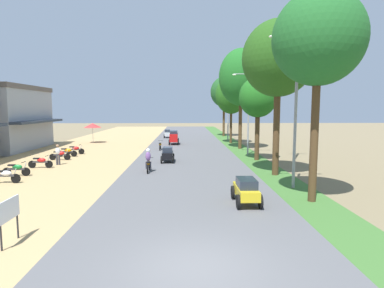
{
  "coord_description": "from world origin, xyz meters",
  "views": [
    {
      "loc": [
        -0.26,
        -8.52,
        4.47
      ],
      "look_at": [
        0.36,
        18.82,
        1.44
      ],
      "focal_mm": 30.2,
      "sensor_mm": 36.0,
      "label": 1
    }
  ],
  "objects_px": {
    "parked_motorbike_fourth": "(41,161)",
    "street_signboard": "(9,213)",
    "vendor_umbrella": "(93,125)",
    "median_tree_third": "(258,98)",
    "parked_motorbike_sixth": "(67,151)",
    "median_tree_fifth": "(231,95)",
    "streetlamp_near": "(296,101)",
    "streetlamp_mid": "(249,108)",
    "parked_motorbike_second": "(5,175)",
    "median_tree_sixth": "(224,92)",
    "motorbike_foreground_rider": "(148,161)",
    "parked_motorbike_third": "(17,169)",
    "median_tree_fourth": "(241,77)",
    "car_hatchback_black": "(168,154)",
    "parked_motorbike_seventh": "(75,149)",
    "car_hatchback_silver": "(168,133)",
    "car_sedan_yellow": "(246,190)",
    "median_tree_second": "(278,59)",
    "streetlamp_far": "(228,109)",
    "parked_motorbike_fifth": "(60,154)",
    "pedestrian_on_shoulder": "(58,153)",
    "utility_pole_near": "(296,107)",
    "motorbike_ahead_second": "(160,145)",
    "car_van_red": "(174,137)",
    "median_tree_nearest": "(318,39)"
  },
  "relations": [
    {
      "from": "parked_motorbike_third",
      "to": "car_sedan_yellow",
      "type": "height_order",
      "value": "car_sedan_yellow"
    },
    {
      "from": "median_tree_fourth",
      "to": "pedestrian_on_shoulder",
      "type": "bearing_deg",
      "value": -148.09
    },
    {
      "from": "parked_motorbike_fifth",
      "to": "median_tree_nearest",
      "type": "relative_size",
      "value": 0.19
    },
    {
      "from": "median_tree_second",
      "to": "parked_motorbike_sixth",
      "type": "bearing_deg",
      "value": 153.28
    },
    {
      "from": "median_tree_second",
      "to": "median_tree_sixth",
      "type": "xyz_separation_m",
      "value": [
        0.18,
        30.19,
        -0.62
      ]
    },
    {
      "from": "median_tree_sixth",
      "to": "car_hatchback_black",
      "type": "height_order",
      "value": "median_tree_sixth"
    },
    {
      "from": "median_tree_sixth",
      "to": "car_sedan_yellow",
      "type": "height_order",
      "value": "median_tree_sixth"
    },
    {
      "from": "median_tree_fifth",
      "to": "vendor_umbrella",
      "type": "bearing_deg",
      "value": 178.69
    },
    {
      "from": "car_van_red",
      "to": "pedestrian_on_shoulder",
      "type": "bearing_deg",
      "value": -121.21
    },
    {
      "from": "median_tree_nearest",
      "to": "car_hatchback_silver",
      "type": "height_order",
      "value": "median_tree_nearest"
    },
    {
      "from": "parked_motorbike_second",
      "to": "streetlamp_mid",
      "type": "height_order",
      "value": "streetlamp_mid"
    },
    {
      "from": "parked_motorbike_seventh",
      "to": "street_signboard",
      "type": "height_order",
      "value": "street_signboard"
    },
    {
      "from": "median_tree_sixth",
      "to": "motorbike_foreground_rider",
      "type": "height_order",
      "value": "median_tree_sixth"
    },
    {
      "from": "median_tree_fifth",
      "to": "streetlamp_near",
      "type": "bearing_deg",
      "value": -89.61
    },
    {
      "from": "parked_motorbike_sixth",
      "to": "median_tree_fifth",
      "type": "bearing_deg",
      "value": 34.7
    },
    {
      "from": "parked_motorbike_third",
      "to": "parked_motorbike_fifth",
      "type": "bearing_deg",
      "value": 87.03
    },
    {
      "from": "vendor_umbrella",
      "to": "median_tree_third",
      "type": "bearing_deg",
      "value": -38.27
    },
    {
      "from": "parked_motorbike_fourth",
      "to": "motorbike_foreground_rider",
      "type": "relative_size",
      "value": 1.0
    },
    {
      "from": "parked_motorbike_sixth",
      "to": "car_sedan_yellow",
      "type": "distance_m",
      "value": 20.25
    },
    {
      "from": "streetlamp_far",
      "to": "parked_motorbike_fourth",
      "type": "bearing_deg",
      "value": -128.35
    },
    {
      "from": "parked_motorbike_third",
      "to": "parked_motorbike_fourth",
      "type": "relative_size",
      "value": 1.0
    },
    {
      "from": "car_sedan_yellow",
      "to": "street_signboard",
      "type": "bearing_deg",
      "value": -153.52
    },
    {
      "from": "parked_motorbike_seventh",
      "to": "median_tree_second",
      "type": "bearing_deg",
      "value": -31.18
    },
    {
      "from": "parked_motorbike_third",
      "to": "parked_motorbike_sixth",
      "type": "distance_m",
      "value": 8.48
    },
    {
      "from": "parked_motorbike_third",
      "to": "median_tree_fourth",
      "type": "xyz_separation_m",
      "value": [
        17.09,
        14.13,
        7.23
      ]
    },
    {
      "from": "pedestrian_on_shoulder",
      "to": "median_tree_second",
      "type": "height_order",
      "value": "median_tree_second"
    },
    {
      "from": "vendor_umbrella",
      "to": "median_tree_second",
      "type": "xyz_separation_m",
      "value": [
        17.8,
        -20.38,
        5.32
      ]
    },
    {
      "from": "parked_motorbike_fifth",
      "to": "pedestrian_on_shoulder",
      "type": "xyz_separation_m",
      "value": [
        0.74,
        -2.38,
        0.41
      ]
    },
    {
      "from": "streetlamp_near",
      "to": "streetlamp_mid",
      "type": "relative_size",
      "value": 1.08
    },
    {
      "from": "parked_motorbike_second",
      "to": "median_tree_sixth",
      "type": "relative_size",
      "value": 0.19
    },
    {
      "from": "street_signboard",
      "to": "utility_pole_near",
      "type": "height_order",
      "value": "utility_pole_near"
    },
    {
      "from": "median_tree_fourth",
      "to": "median_tree_fifth",
      "type": "relative_size",
      "value": 1.28
    },
    {
      "from": "motorbike_foreground_rider",
      "to": "median_tree_second",
      "type": "bearing_deg",
      "value": -6.92
    },
    {
      "from": "car_sedan_yellow",
      "to": "car_van_red",
      "type": "bearing_deg",
      "value": 99.49
    },
    {
      "from": "parked_motorbike_third",
      "to": "median_tree_fifth",
      "type": "height_order",
      "value": "median_tree_fifth"
    },
    {
      "from": "median_tree_nearest",
      "to": "car_van_red",
      "type": "distance_m",
      "value": 26.41
    },
    {
      "from": "vendor_umbrella",
      "to": "median_tree_fourth",
      "type": "distance_m",
      "value": 19.69
    },
    {
      "from": "median_tree_second",
      "to": "motorbike_ahead_second",
      "type": "xyz_separation_m",
      "value": [
        -8.66,
        13.15,
        -7.06
      ]
    },
    {
      "from": "parked_motorbike_seventh",
      "to": "car_hatchback_silver",
      "type": "xyz_separation_m",
      "value": [
        8.0,
        17.27,
        0.19
      ]
    },
    {
      "from": "streetlamp_near",
      "to": "utility_pole_near",
      "type": "xyz_separation_m",
      "value": [
        3.37,
        9.81,
        -0.29
      ]
    },
    {
      "from": "parked_motorbike_sixth",
      "to": "median_tree_third",
      "type": "relative_size",
      "value": 0.25
    },
    {
      "from": "streetlamp_far",
      "to": "vendor_umbrella",
      "type": "bearing_deg",
      "value": -168.66
    },
    {
      "from": "median_tree_second",
      "to": "utility_pole_near",
      "type": "distance_m",
      "value": 7.77
    },
    {
      "from": "parked_motorbike_fourth",
      "to": "street_signboard",
      "type": "relative_size",
      "value": 1.2
    },
    {
      "from": "utility_pole_near",
      "to": "motorbike_ahead_second",
      "type": "xyz_separation_m",
      "value": [
        -12.06,
        6.85,
        -4.02
      ]
    },
    {
      "from": "median_tree_sixth",
      "to": "median_tree_fourth",
      "type": "bearing_deg",
      "value": -90.49
    },
    {
      "from": "streetlamp_far",
      "to": "median_tree_fourth",
      "type": "bearing_deg",
      "value": -89.89
    },
    {
      "from": "parked_motorbike_fourth",
      "to": "car_hatchback_silver",
      "type": "height_order",
      "value": "car_hatchback_silver"
    },
    {
      "from": "parked_motorbike_second",
      "to": "motorbike_ahead_second",
      "type": "relative_size",
      "value": 1.0
    },
    {
      "from": "median_tree_fourth",
      "to": "car_hatchback_black",
      "type": "height_order",
      "value": "median_tree_fourth"
    }
  ]
}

